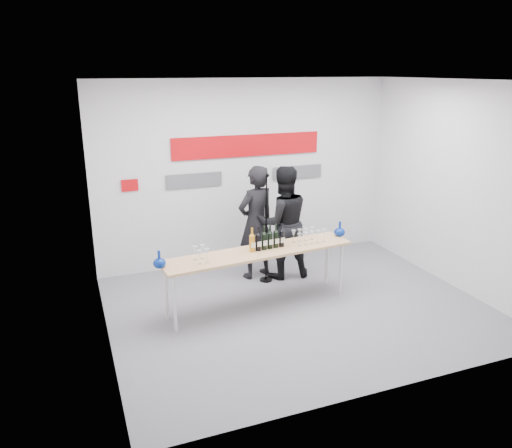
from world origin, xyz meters
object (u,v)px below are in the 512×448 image
(mic_stand, at_px, (266,249))
(presenter_right, at_px, (283,223))
(presenter_left, at_px, (256,223))
(tasting_table, at_px, (259,255))

(mic_stand, bearing_deg, presenter_right, 21.23)
(presenter_right, bearing_deg, presenter_left, -13.10)
(presenter_right, relative_size, mic_stand, 1.04)
(presenter_left, xyz_separation_m, mic_stand, (0.08, -0.23, -0.37))
(tasting_table, height_order, mic_stand, mic_stand)
(tasting_table, relative_size, mic_stand, 1.60)
(tasting_table, distance_m, presenter_left, 1.04)
(presenter_left, height_order, presenter_right, presenter_left)
(tasting_table, xyz_separation_m, presenter_right, (0.72, 0.84, 0.14))
(tasting_table, xyz_separation_m, mic_stand, (0.41, 0.74, -0.23))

